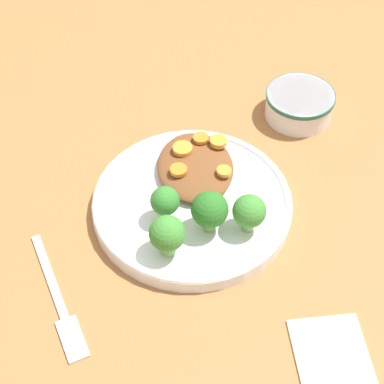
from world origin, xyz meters
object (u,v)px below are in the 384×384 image
plate (192,203)px  dip_bowl (299,103)px  fork (61,306)px  napkin (335,367)px

plate → dip_bowl: 0.24m
plate → fork: plate is taller
fork → napkin: bearing=51.9°
plate → napkin: 0.27m
fork → napkin: size_ratio=1.44×
plate → napkin: (0.23, 0.13, -0.01)m
plate → dip_bowl: dip_bowl is taller
dip_bowl → napkin: 0.40m
plate → fork: size_ratio=1.43×
dip_bowl → napkin: dip_bowl is taller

